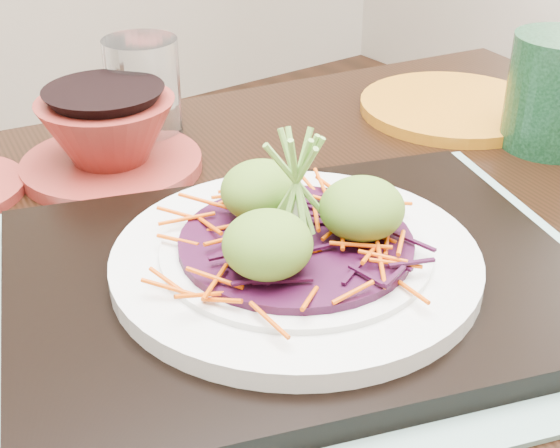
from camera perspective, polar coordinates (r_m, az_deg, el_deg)
dining_table at (r=0.69m, az=-3.48°, el=-10.19°), size 1.28×0.96×0.73m
placemat at (r=0.61m, az=1.13°, el=-4.98°), size 0.60×0.53×0.00m
serving_tray at (r=0.60m, az=1.14°, el=-4.05°), size 0.51×0.45×0.02m
white_plate at (r=0.59m, az=1.16°, el=-2.53°), size 0.28×0.28×0.02m
cabbage_bed at (r=0.58m, az=1.17°, el=-1.35°), size 0.18×0.18×0.01m
carrot_julienne at (r=0.58m, az=1.18°, el=-0.62°), size 0.22×0.22×0.01m
guacamole_scoops at (r=0.57m, az=1.24°, el=0.76°), size 0.15×0.14×0.05m
scallion_garnish at (r=0.56m, az=1.22°, el=2.69°), size 0.06×0.06×0.10m
water_glass at (r=0.86m, az=-9.94°, el=9.55°), size 0.10×0.10×0.11m
terracotta_bowl_set at (r=0.80m, az=-12.38°, el=6.03°), size 0.25×0.25×0.08m
yellow_plate at (r=0.97m, az=12.53°, el=8.36°), size 0.26×0.26×0.01m
green_jar at (r=0.88m, az=19.57°, el=9.07°), size 0.12×0.12×0.12m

